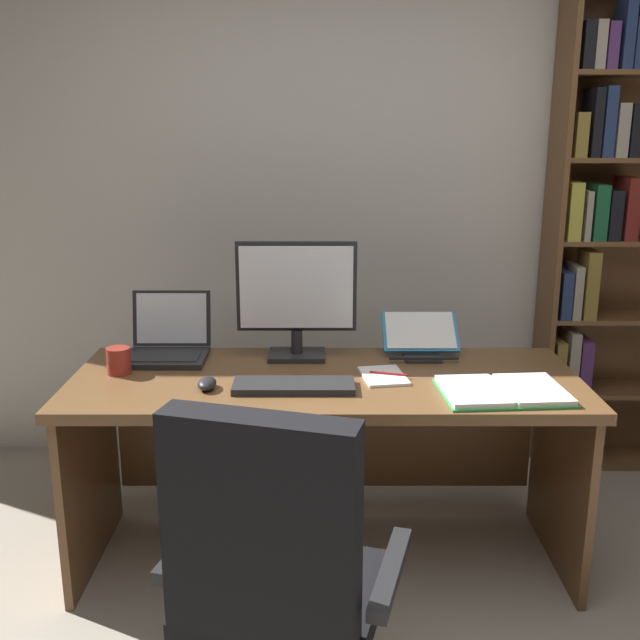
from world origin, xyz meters
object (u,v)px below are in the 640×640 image
at_px(keyboard, 297,386).
at_px(open_binder, 506,391).
at_px(reading_stand_with_book, 423,336).
at_px(pen, 392,374).
at_px(computer_mouse, 210,383).
at_px(desk, 328,419).
at_px(coffee_mug, 122,360).
at_px(monitor, 299,300).
at_px(laptop, 171,344).
at_px(notepad, 386,376).
at_px(office_chair, 281,604).
at_px(bookshelf, 624,237).

height_order(keyboard, open_binder, same).
relative_size(keyboard, reading_stand_with_book, 1.42).
bearing_deg(pen, computer_mouse, -169.10).
xyz_separation_m(desk, coffee_mug, (-0.76, -0.04, 0.25)).
xyz_separation_m(desk, pen, (0.23, -0.08, 0.21)).
relative_size(monitor, open_binder, 1.05).
distance_m(laptop, reading_stand_with_book, 1.00).
height_order(pen, coffee_mug, coffee_mug).
relative_size(keyboard, notepad, 2.00).
bearing_deg(coffee_mug, laptop, 54.46).
distance_m(desk, reading_stand_with_book, 0.51).
xyz_separation_m(keyboard, coffee_mug, (-0.65, 0.17, 0.04)).
bearing_deg(desk, keyboard, -117.99).
bearing_deg(desk, reading_stand_with_book, 27.26).
bearing_deg(keyboard, notepad, 21.07).
height_order(monitor, coffee_mug, monitor).
height_order(notepad, pen, pen).
height_order(office_chair, computer_mouse, office_chair).
height_order(bookshelf, computer_mouse, bookshelf).
xyz_separation_m(bookshelf, monitor, (-1.48, -0.63, -0.15)).
xyz_separation_m(monitor, laptop, (-0.51, 0.00, -0.18)).
distance_m(monitor, pen, 0.47).
xyz_separation_m(laptop, notepad, (0.83, -0.24, -0.05)).
xyz_separation_m(office_chair, monitor, (0.02, 1.09, 0.56)).
bearing_deg(reading_stand_with_book, pen, -118.16).
height_order(desk, notepad, notepad).
height_order(office_chair, coffee_mug, office_chair).
distance_m(monitor, computer_mouse, 0.51).
bearing_deg(bookshelf, laptop, -162.41).
bearing_deg(monitor, desk, -54.06).
xyz_separation_m(computer_mouse, reading_stand_with_book, (0.79, 0.40, 0.05)).
bearing_deg(notepad, desk, 158.24).
height_order(bookshelf, reading_stand_with_book, bookshelf).
xyz_separation_m(office_chair, keyboard, (0.02, 0.73, 0.34)).
bearing_deg(bookshelf, keyboard, -146.21).
xyz_separation_m(bookshelf, laptop, (-1.99, -0.63, -0.33)).
bearing_deg(reading_stand_with_book, desk, -152.74).
distance_m(office_chair, open_binder, 1.06).
relative_size(computer_mouse, notepad, 0.50).
xyz_separation_m(laptop, computer_mouse, (0.21, -0.36, -0.03)).
relative_size(open_binder, pen, 3.14).
distance_m(desk, keyboard, 0.31).
height_order(monitor, computer_mouse, monitor).
bearing_deg(keyboard, monitor, 90.00).
distance_m(laptop, pen, 0.88).
distance_m(bookshelf, notepad, 1.50).
height_order(bookshelf, monitor, bookshelf).
bearing_deg(office_chair, monitor, 104.55).
relative_size(keyboard, coffee_mug, 4.26).
relative_size(keyboard, pen, 3.00).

